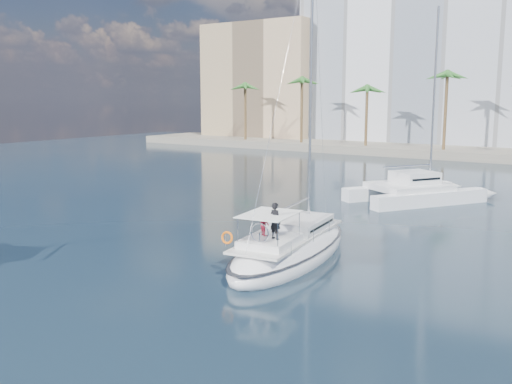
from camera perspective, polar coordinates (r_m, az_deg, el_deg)
The scene contains 9 objects.
ground at distance 31.54m, azimuth -2.19°, elevation -6.29°, with size 160.00×160.00×0.00m, color black.
quay at distance 87.73m, azimuth 21.99°, elevation 3.60°, with size 120.00×14.00×1.20m, color gray.
building_modern at distance 102.13m, azimuth 17.19°, elevation 12.14°, with size 42.00×16.00×28.00m, color silver.
building_tan_left at distance 111.07m, azimuth 1.24°, elevation 10.76°, with size 22.00×14.00×22.00m, color tan.
palm_left at distance 96.64m, azimuth 1.40°, elevation 10.52°, with size 3.60×3.60×12.30m.
palm_centre at distance 83.47m, azimuth 21.82°, elevation 10.01°, with size 3.60×3.60×12.30m.
main_sloop at distance 30.68m, azimuth 3.49°, elevation -5.69°, with size 5.46×12.77×18.36m.
catamaran at distance 48.80m, azimuth 15.41°, elevation 0.36°, with size 10.27×11.85×15.72m.
seagull at distance 36.32m, azimuth 4.73°, elevation -2.60°, with size 1.15×0.49×0.21m.
Camera 1 is at (17.89, -24.51, 8.59)m, focal length 40.00 mm.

